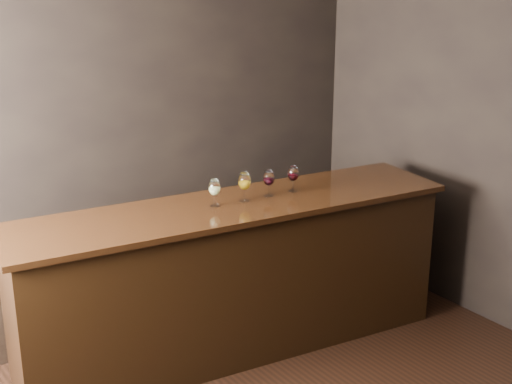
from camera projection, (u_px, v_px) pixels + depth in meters
room_shell at (200, 157)px, 3.51m from camera, size 5.02×4.52×2.81m
bar_counter at (233, 280)px, 5.12m from camera, size 3.15×1.05×1.08m
bar_top at (232, 207)px, 4.95m from camera, size 3.26×1.13×0.04m
back_bar_shelf at (127, 268)px, 5.67m from camera, size 2.23×0.40×0.80m
glass_white at (214, 188)px, 4.86m from camera, size 0.08×0.08×0.19m
glass_amber at (244, 182)px, 4.96m from camera, size 0.09×0.09×0.21m
glass_red_a at (269, 179)px, 5.07m from camera, size 0.08×0.08×0.19m
glass_red_b at (293, 174)px, 5.18m from camera, size 0.08×0.08×0.19m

